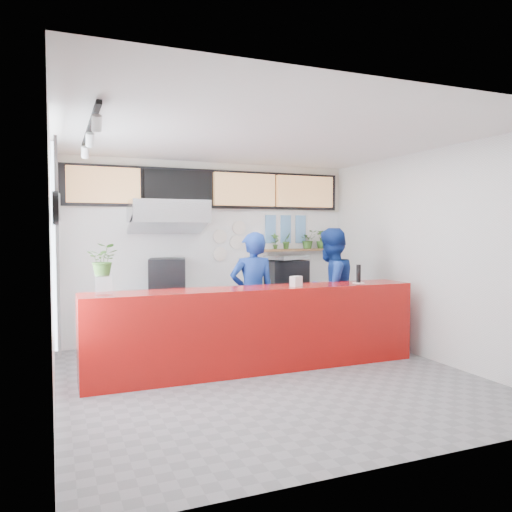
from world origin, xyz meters
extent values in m
plane|color=slate|center=(0.00, 0.00, 0.00)|extent=(5.00, 5.00, 0.00)
plane|color=silver|center=(0.00, 0.00, 3.00)|extent=(5.00, 5.00, 0.00)
plane|color=white|center=(0.00, 2.50, 1.50)|extent=(5.00, 0.00, 5.00)
plane|color=white|center=(-2.50, 0.00, 1.50)|extent=(0.00, 5.00, 5.00)
plane|color=white|center=(2.50, 0.00, 1.50)|extent=(0.00, 5.00, 5.00)
cube|color=#A10E0B|center=(0.00, 0.40, 0.55)|extent=(4.50, 0.60, 1.10)
cube|color=beige|center=(0.00, 2.49, 2.60)|extent=(5.00, 0.02, 0.80)
cube|color=#B2B5BA|center=(-0.80, 2.20, 0.45)|extent=(1.80, 0.60, 0.90)
cube|color=black|center=(-0.81, 2.20, 1.15)|extent=(0.69, 0.69, 0.51)
cube|color=#B2B5BA|center=(-0.80, 2.15, 2.15)|extent=(1.20, 0.70, 0.35)
cube|color=#B2B5BA|center=(-0.80, 2.15, 1.95)|extent=(1.20, 0.69, 0.31)
cube|color=#B2B5BA|center=(1.50, 2.20, 0.45)|extent=(1.80, 0.60, 0.90)
cube|color=black|center=(1.29, 2.20, 1.11)|extent=(0.67, 0.48, 0.43)
cube|color=#A2A6A9|center=(1.29, 2.20, 1.38)|extent=(0.83, 0.72, 0.06)
cube|color=brown|center=(1.60, 2.40, 1.50)|extent=(1.40, 0.18, 0.04)
cube|color=tan|center=(-1.75, 2.38, 2.55)|extent=(1.10, 0.10, 0.55)
cube|color=black|center=(-0.59, 2.38, 2.55)|extent=(1.10, 0.10, 0.55)
cube|color=tan|center=(0.57, 2.38, 2.55)|extent=(1.10, 0.10, 0.55)
cube|color=tan|center=(1.73, 2.38, 2.55)|extent=(1.10, 0.10, 0.55)
cube|color=black|center=(0.00, 2.46, 2.55)|extent=(4.80, 0.04, 0.65)
cube|color=silver|center=(-2.47, 0.30, 1.70)|extent=(0.04, 2.20, 1.90)
cube|color=#B2B5BA|center=(-2.45, 0.30, 1.70)|extent=(0.03, 2.30, 2.00)
cylinder|color=black|center=(-2.46, -0.90, 2.05)|extent=(0.05, 0.30, 0.30)
cylinder|color=white|center=(-2.43, -0.90, 2.05)|extent=(0.02, 0.26, 0.26)
cube|color=black|center=(-2.10, 0.00, 2.94)|extent=(0.05, 2.40, 0.04)
cylinder|color=silver|center=(0.15, 2.47, 1.75)|extent=(0.24, 0.03, 0.24)
cylinder|color=silver|center=(0.45, 2.47, 1.65)|extent=(0.24, 0.03, 0.24)
cylinder|color=silver|center=(0.15, 2.47, 1.45)|extent=(0.24, 0.03, 0.24)
cylinder|color=silver|center=(0.50, 2.47, 1.90)|extent=(0.24, 0.03, 0.24)
cube|color=#598CBF|center=(1.10, 2.48, 2.00)|extent=(0.20, 0.02, 0.25)
cube|color=#598CBF|center=(1.40, 2.48, 2.00)|extent=(0.20, 0.02, 0.25)
cube|color=#598CBF|center=(1.70, 2.48, 2.00)|extent=(0.20, 0.02, 0.25)
cube|color=#598CBF|center=(1.10, 2.48, 1.75)|extent=(0.20, 0.02, 0.25)
cube|color=#598CBF|center=(1.40, 2.48, 1.75)|extent=(0.20, 0.02, 0.25)
cube|color=#598CBF|center=(1.70, 2.48, 1.75)|extent=(0.20, 0.02, 0.25)
imported|color=navy|center=(0.17, 1.02, 0.91)|extent=(0.71, 0.50, 1.83)
imported|color=navy|center=(1.43, 0.95, 0.94)|extent=(1.11, 1.00, 1.89)
imported|color=#345D20|center=(1.15, 2.40, 1.66)|extent=(0.15, 0.10, 0.28)
imported|color=#345D20|center=(1.38, 2.40, 1.66)|extent=(0.20, 0.18, 0.29)
imported|color=#345D20|center=(1.81, 2.40, 1.69)|extent=(0.30, 0.26, 0.34)
imported|color=#345D20|center=(2.09, 2.40, 1.69)|extent=(0.23, 0.21, 0.33)
cylinder|color=silver|center=(-1.95, 0.34, 1.22)|extent=(0.23, 0.23, 0.25)
imported|color=#345D20|center=(-1.95, 0.34, 1.51)|extent=(0.42, 0.39, 0.39)
cube|color=silver|center=(0.54, 0.34, 1.17)|extent=(0.18, 0.15, 0.14)
cylinder|color=silver|center=(1.51, 0.32, 1.11)|extent=(0.19, 0.19, 0.01)
cylinder|color=black|center=(1.51, 0.32, 1.24)|extent=(0.07, 0.07, 0.25)
camera|label=1|loc=(-2.48, -5.65, 1.85)|focal=35.00mm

